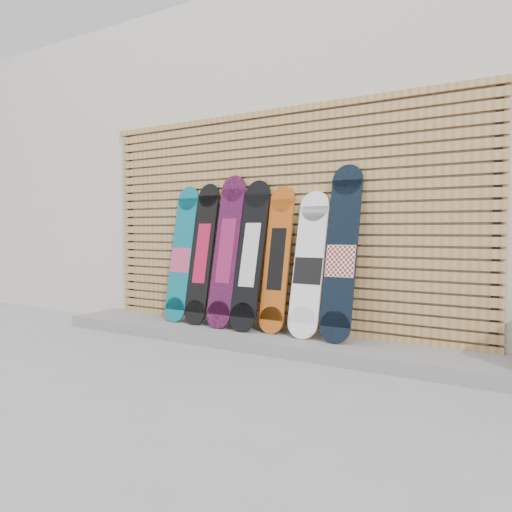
{
  "coord_description": "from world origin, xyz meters",
  "views": [
    {
      "loc": [
        2.33,
        -3.37,
        1.1
      ],
      "look_at": [
        -0.22,
        0.75,
        0.85
      ],
      "focal_mm": 35.0,
      "sensor_mm": 36.0,
      "label": 1
    }
  ],
  "objects_px": {
    "snowboard_4": "(277,259)",
    "snowboard_5": "(309,265)",
    "snowboard_6": "(341,254)",
    "snowboard_3": "(250,255)",
    "snowboard_2": "(226,251)",
    "snowboard_1": "(202,253)",
    "snowboard_0": "(182,254)"
  },
  "relations": [
    {
      "from": "snowboard_1",
      "to": "snowboard_4",
      "type": "height_order",
      "value": "snowboard_1"
    },
    {
      "from": "snowboard_5",
      "to": "snowboard_6",
      "type": "bearing_deg",
      "value": -1.45
    },
    {
      "from": "snowboard_3",
      "to": "snowboard_4",
      "type": "distance_m",
      "value": 0.29
    },
    {
      "from": "snowboard_6",
      "to": "snowboard_5",
      "type": "bearing_deg",
      "value": 178.55
    },
    {
      "from": "snowboard_2",
      "to": "snowboard_6",
      "type": "bearing_deg",
      "value": -0.08
    },
    {
      "from": "snowboard_2",
      "to": "snowboard_3",
      "type": "relative_size",
      "value": 1.04
    },
    {
      "from": "snowboard_0",
      "to": "snowboard_6",
      "type": "xyz_separation_m",
      "value": [
        1.85,
        -0.02,
        0.06
      ]
    },
    {
      "from": "snowboard_0",
      "to": "snowboard_2",
      "type": "distance_m",
      "value": 0.61
    },
    {
      "from": "snowboard_0",
      "to": "snowboard_4",
      "type": "xyz_separation_m",
      "value": [
        1.18,
        0.01,
        -0.01
      ]
    },
    {
      "from": "snowboard_3",
      "to": "snowboard_4",
      "type": "bearing_deg",
      "value": 7.99
    },
    {
      "from": "snowboard_4",
      "to": "snowboard_5",
      "type": "distance_m",
      "value": 0.35
    },
    {
      "from": "snowboard_2",
      "to": "snowboard_6",
      "type": "xyz_separation_m",
      "value": [
        1.24,
        -0.0,
        0.0
      ]
    },
    {
      "from": "snowboard_1",
      "to": "snowboard_4",
      "type": "xyz_separation_m",
      "value": [
        0.89,
        0.02,
        -0.03
      ]
    },
    {
      "from": "snowboard_4",
      "to": "snowboard_3",
      "type": "bearing_deg",
      "value": -172.01
    },
    {
      "from": "snowboard_0",
      "to": "snowboard_6",
      "type": "height_order",
      "value": "snowboard_6"
    },
    {
      "from": "snowboard_0",
      "to": "snowboard_5",
      "type": "bearing_deg",
      "value": -0.45
    },
    {
      "from": "snowboard_1",
      "to": "snowboard_2",
      "type": "relative_size",
      "value": 0.95
    },
    {
      "from": "snowboard_1",
      "to": "snowboard_5",
      "type": "xyz_separation_m",
      "value": [
        1.24,
        -0.01,
        -0.07
      ]
    },
    {
      "from": "snowboard_0",
      "to": "snowboard_3",
      "type": "xyz_separation_m",
      "value": [
        0.9,
        -0.03,
        0.02
      ]
    },
    {
      "from": "snowboard_0",
      "to": "snowboard_5",
      "type": "height_order",
      "value": "snowboard_0"
    },
    {
      "from": "snowboard_0",
      "to": "snowboard_3",
      "type": "height_order",
      "value": "snowboard_3"
    },
    {
      "from": "snowboard_0",
      "to": "snowboard_2",
      "type": "bearing_deg",
      "value": -1.73
    },
    {
      "from": "snowboard_5",
      "to": "snowboard_6",
      "type": "relative_size",
      "value": 0.86
    },
    {
      "from": "snowboard_6",
      "to": "snowboard_2",
      "type": "bearing_deg",
      "value": 179.92
    },
    {
      "from": "snowboard_2",
      "to": "snowboard_6",
      "type": "distance_m",
      "value": 1.24
    },
    {
      "from": "snowboard_3",
      "to": "snowboard_6",
      "type": "relative_size",
      "value": 0.94
    },
    {
      "from": "snowboard_0",
      "to": "snowboard_1",
      "type": "distance_m",
      "value": 0.28
    },
    {
      "from": "snowboard_4",
      "to": "snowboard_2",
      "type": "bearing_deg",
      "value": -176.83
    },
    {
      "from": "snowboard_0",
      "to": "snowboard_4",
      "type": "relative_size",
      "value": 1.04
    },
    {
      "from": "snowboard_1",
      "to": "snowboard_5",
      "type": "relative_size",
      "value": 1.09
    },
    {
      "from": "snowboard_0",
      "to": "snowboard_2",
      "type": "xyz_separation_m",
      "value": [
        0.6,
        -0.02,
        0.05
      ]
    },
    {
      "from": "snowboard_5",
      "to": "snowboard_4",
      "type": "bearing_deg",
      "value": 175.83
    }
  ]
}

